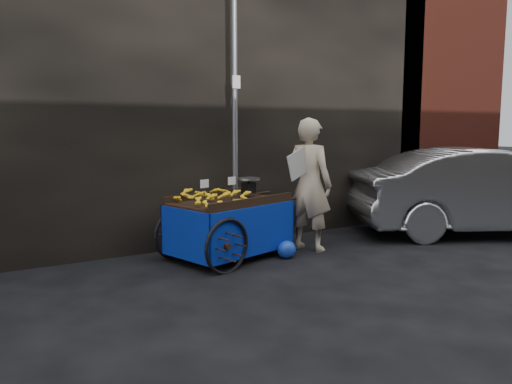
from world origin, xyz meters
TOP-DOWN VIEW (x-y plane):
  - ground at (0.00, 0.00)m, footprint 80.00×80.00m
  - building_wall at (0.39, 2.60)m, footprint 13.50×2.00m
  - street_pole at (0.30, 1.30)m, footprint 0.12×0.10m
  - banana_cart at (-0.10, 0.81)m, footprint 2.27×1.45m
  - vendor at (1.15, 0.64)m, footprint 0.86×0.82m
  - plastic_bag at (0.59, 0.38)m, footprint 0.27×0.22m
  - parked_car at (4.31, 0.00)m, footprint 4.52×3.29m

SIDE VIEW (x-z plane):
  - ground at x=0.00m, z-range 0.00..0.00m
  - plastic_bag at x=0.59m, z-range 0.00..0.24m
  - banana_cart at x=-0.10m, z-range 0.13..1.27m
  - parked_car at x=4.31m, z-range 0.00..1.42m
  - vendor at x=1.15m, z-range 0.00..1.90m
  - street_pole at x=0.30m, z-range 0.01..4.01m
  - building_wall at x=0.39m, z-range 0.00..5.00m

